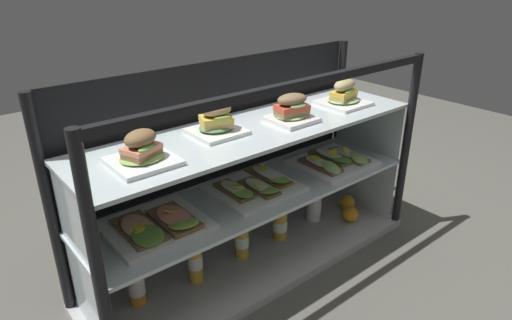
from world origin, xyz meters
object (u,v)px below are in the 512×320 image
at_px(open_sandwich_tray_near_left_corner, 334,161).
at_px(orange_fruit_beside_bottles, 347,202).
at_px(plated_roll_sandwich_near_left_corner, 344,96).
at_px(juice_bottle_front_left_end, 242,239).
at_px(plated_roll_sandwich_left_of_center, 216,122).
at_px(juice_bottle_front_right_end, 314,202).
at_px(plated_roll_sandwich_mid_left, 142,152).
at_px(open_sandwich_tray_mid_left, 158,225).
at_px(juice_bottle_back_right, 195,260).
at_px(juice_bottle_back_center, 280,222).
at_px(plated_roll_sandwich_mid_right, 292,111).
at_px(juice_bottle_near_post, 136,281).
at_px(orange_fruit_near_left_post, 350,214).
at_px(open_sandwich_tray_near_right_corner, 255,186).

bearing_deg(open_sandwich_tray_near_left_corner, orange_fruit_beside_bottles, 12.95).
height_order(plated_roll_sandwich_near_left_corner, juice_bottle_front_left_end, plated_roll_sandwich_near_left_corner).
bearing_deg(plated_roll_sandwich_left_of_center, juice_bottle_front_right_end, 1.47).
bearing_deg(plated_roll_sandwich_mid_left, open_sandwich_tray_near_left_corner, 0.18).
height_order(open_sandwich_tray_mid_left, juice_bottle_back_right, open_sandwich_tray_mid_left).
bearing_deg(juice_bottle_back_center, plated_roll_sandwich_mid_right, -107.18).
xyz_separation_m(plated_roll_sandwich_mid_left, juice_bottle_back_right, (0.20, 0.06, -0.54)).
bearing_deg(juice_bottle_near_post, orange_fruit_near_left_post, -6.93).
bearing_deg(plated_roll_sandwich_left_of_center, orange_fruit_beside_bottles, -2.01).
height_order(open_sandwich_tray_mid_left, juice_bottle_near_post, open_sandwich_tray_mid_left).
height_order(plated_roll_sandwich_near_left_corner, juice_bottle_near_post, plated_roll_sandwich_near_left_corner).
bearing_deg(plated_roll_sandwich_near_left_corner, juice_bottle_front_right_end, 133.62).
bearing_deg(open_sandwich_tray_near_left_corner, juice_bottle_near_post, 174.83).
height_order(plated_roll_sandwich_near_left_corner, juice_bottle_back_center, plated_roll_sandwich_near_left_corner).
bearing_deg(plated_roll_sandwich_mid_right, juice_bottle_front_right_end, 19.15).
xyz_separation_m(plated_roll_sandwich_near_left_corner, juice_bottle_front_left_end, (-0.53, 0.06, -0.55)).
height_order(juice_bottle_back_right, juice_bottle_front_left_end, juice_bottle_back_right).
relative_size(plated_roll_sandwich_mid_left, orange_fruit_near_left_post, 2.53).
xyz_separation_m(open_sandwich_tray_near_left_corner, orange_fruit_beside_bottles, (0.19, 0.04, -0.30)).
relative_size(juice_bottle_back_right, orange_fruit_beside_bottles, 3.08).
relative_size(open_sandwich_tray_near_right_corner, juice_bottle_front_left_end, 1.54).
height_order(plated_roll_sandwich_mid_right, open_sandwich_tray_mid_left, plated_roll_sandwich_mid_right).
xyz_separation_m(juice_bottle_back_right, juice_bottle_front_right_end, (0.71, 0.03, -0.00)).
height_order(juice_bottle_near_post, orange_fruit_near_left_post, juice_bottle_near_post).
bearing_deg(open_sandwich_tray_near_left_corner, juice_bottle_back_center, 165.07).
xyz_separation_m(plated_roll_sandwich_near_left_corner, orange_fruit_beside_bottles, (0.14, 0.03, -0.60)).
height_order(plated_roll_sandwich_mid_right, orange_fruit_beside_bottles, plated_roll_sandwich_mid_right).
distance_m(plated_roll_sandwich_mid_right, open_sandwich_tray_mid_left, 0.67).
bearing_deg(plated_roll_sandwich_near_left_corner, plated_roll_sandwich_left_of_center, 174.82).
bearing_deg(juice_bottle_near_post, juice_bottle_front_left_end, -2.19).
bearing_deg(orange_fruit_beside_bottles, open_sandwich_tray_near_right_corner, -179.44).
distance_m(juice_bottle_back_right, orange_fruit_near_left_post, 0.84).
height_order(open_sandwich_tray_mid_left, orange_fruit_near_left_post, open_sandwich_tray_mid_left).
distance_m(juice_bottle_front_right_end, orange_fruit_beside_bottles, 0.22).
xyz_separation_m(orange_fruit_beside_bottles, orange_fruit_near_left_post, (-0.08, -0.09, 0.00)).
bearing_deg(juice_bottle_near_post, juice_bottle_front_right_end, -0.17).
xyz_separation_m(plated_roll_sandwich_mid_left, open_sandwich_tray_near_right_corner, (0.49, 0.04, -0.30)).
bearing_deg(juice_bottle_back_right, juice_bottle_back_center, 1.42).
xyz_separation_m(juice_bottle_front_left_end, orange_fruit_near_left_post, (0.59, -0.11, -0.05)).
xyz_separation_m(open_sandwich_tray_mid_left, juice_bottle_front_left_end, (0.40, 0.04, -0.25)).
bearing_deg(orange_fruit_beside_bottles, orange_fruit_near_left_post, -132.85).
height_order(plated_roll_sandwich_mid_right, open_sandwich_tray_near_left_corner, plated_roll_sandwich_mid_right).
distance_m(open_sandwich_tray_mid_left, juice_bottle_front_right_end, 0.90).
distance_m(juice_bottle_back_center, orange_fruit_beside_bottles, 0.45).
height_order(juice_bottle_front_left_end, juice_bottle_front_right_end, juice_bottle_front_right_end).
bearing_deg(open_sandwich_tray_near_right_corner, open_sandwich_tray_mid_left, -178.42).
height_order(juice_bottle_near_post, juice_bottle_back_right, juice_bottle_near_post).
xyz_separation_m(juice_bottle_near_post, juice_bottle_back_center, (0.71, -0.02, -0.01)).
xyz_separation_m(plated_roll_sandwich_mid_right, orange_fruit_beside_bottles, (0.47, 0.05, -0.61)).
bearing_deg(plated_roll_sandwich_left_of_center, juice_bottle_front_left_end, -0.51).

